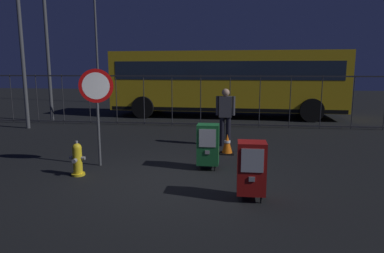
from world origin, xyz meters
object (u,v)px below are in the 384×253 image
object	(u,v)px
bus_near	(226,80)
street_light_near_left	(96,29)
pedestrian	(225,114)
newspaper_box_secondary	(251,168)
street_light_far_left	(20,21)
stop_sign	(97,97)
traffic_cone	(227,144)
fire_hydrant	(77,159)
street_light_near_right	(44,7)
newspaper_box_primary	(208,144)

from	to	relation	value
bus_near	street_light_near_left	distance (m)	10.84
pedestrian	bus_near	bearing A→B (deg)	91.05
newspaper_box_secondary	street_light_near_left	size ratio (longest dim) A/B	0.12
street_light_far_left	stop_sign	bearing A→B (deg)	-44.11
bus_near	traffic_cone	bearing A→B (deg)	-86.61
fire_hydrant	pedestrian	xyz separation A→B (m)	(3.02, 3.15, 0.60)
pedestrian	fire_hydrant	bearing A→B (deg)	-133.78
traffic_cone	newspaper_box_secondary	bearing A→B (deg)	-81.72
fire_hydrant	bus_near	bearing A→B (deg)	72.93
fire_hydrant	newspaper_box_secondary	bearing A→B (deg)	-14.64
newspaper_box_secondary	street_light_near_left	xyz separation A→B (m)	(-9.27, 16.19, 4.23)
newspaper_box_secondary	street_light_far_left	bearing A→B (deg)	142.37
street_light_far_left	traffic_cone	bearing A→B (deg)	-21.80
newspaper_box_secondary	pedestrian	distance (m)	4.13
fire_hydrant	street_light_near_right	xyz separation A→B (m)	(-4.43, 6.94, 4.34)
fire_hydrant	street_light_near_left	size ratio (longest dim) A/B	0.09
stop_sign	street_light_near_right	bearing A→B (deg)	126.67
bus_near	street_light_far_left	bearing A→B (deg)	-148.50
fire_hydrant	street_light_far_left	size ratio (longest dim) A/B	0.11
stop_sign	traffic_cone	size ratio (longest dim) A/B	4.21
newspaper_box_primary	street_light_far_left	bearing A→B (deg)	148.02
traffic_cone	street_light_far_left	distance (m)	8.93
street_light_near_left	street_light_near_right	bearing A→B (deg)	-81.23
bus_near	pedestrian	bearing A→B (deg)	-87.10
bus_near	street_light_far_left	size ratio (longest dim) A/B	1.57
pedestrian	street_light_near_right	distance (m)	9.16
stop_sign	street_light_near_left	xyz separation A→B (m)	(-5.89, 14.50, 3.20)
fire_hydrant	street_light_near_left	bearing A→B (deg)	110.52
fire_hydrant	pedestrian	world-z (taller)	pedestrian
bus_near	newspaper_box_secondary	bearing A→B (deg)	-84.54
street_light_near_left	fire_hydrant	bearing A→B (deg)	-69.48
street_light_far_left	street_light_near_right	bearing A→B (deg)	88.83
traffic_cone	street_light_near_left	size ratio (longest dim) A/B	0.06
street_light_near_left	newspaper_box_secondary	bearing A→B (deg)	-60.20
newspaper_box_primary	newspaper_box_secondary	xyz separation A→B (m)	(0.86, -1.72, 0.00)
newspaper_box_secondary	street_light_far_left	world-z (taller)	street_light_far_left
fire_hydrant	newspaper_box_secondary	distance (m)	3.68
newspaper_box_primary	street_light_near_left	bearing A→B (deg)	120.15
bus_near	street_light_near_right	xyz separation A→B (m)	(-7.33, -2.51, 2.99)
stop_sign	street_light_near_left	distance (m)	15.98
street_light_near_left	newspaper_box_primary	bearing A→B (deg)	-59.85
bus_near	street_light_near_left	size ratio (longest dim) A/B	1.25
fire_hydrant	newspaper_box_secondary	world-z (taller)	newspaper_box_secondary
fire_hydrant	newspaper_box_secondary	size ratio (longest dim) A/B	0.73
street_light_near_left	street_light_near_right	world-z (taller)	street_light_near_left
newspaper_box_primary	bus_near	xyz separation A→B (m)	(0.21, 8.66, 1.14)
fire_hydrant	newspaper_box_primary	bearing A→B (deg)	16.27
newspaper_box_secondary	stop_sign	bearing A→B (deg)	153.48
newspaper_box_primary	street_light_near_right	bearing A→B (deg)	139.17
pedestrian	street_light_near_left	size ratio (longest dim) A/B	0.20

